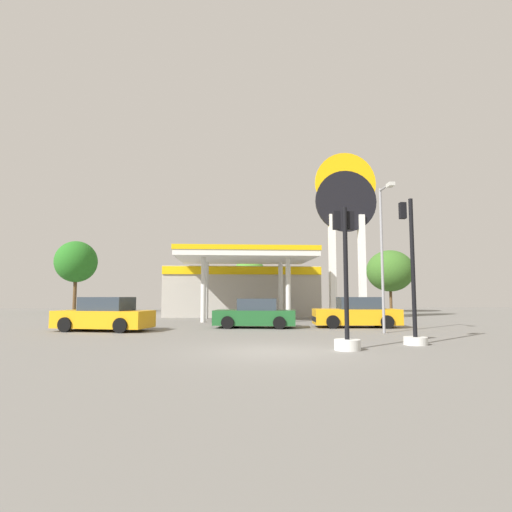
# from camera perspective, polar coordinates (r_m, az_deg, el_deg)

# --- Properties ---
(ground_plane) EXTENTS (90.00, 90.00, 0.00)m
(ground_plane) POSITION_cam_1_polar(r_m,az_deg,el_deg) (12.59, 2.47, -12.92)
(ground_plane) COLOR slate
(ground_plane) RESTS_ON ground
(gas_station) EXTENTS (12.14, 13.12, 4.69)m
(gas_station) POSITION_cam_1_polar(r_m,az_deg,el_deg) (33.90, -1.99, -4.44)
(gas_station) COLOR #ADA89E
(gas_station) RESTS_ON ground
(station_pole_sign) EXTENTS (4.35, 0.56, 11.75)m
(station_pole_sign) POSITION_cam_1_polar(r_m,az_deg,el_deg) (30.08, 12.23, 5.83)
(station_pole_sign) COLOR white
(station_pole_sign) RESTS_ON ground
(car_0) EXTENTS (4.54, 2.31, 1.57)m
(car_0) POSITION_cam_1_polar(r_m,az_deg,el_deg) (22.58, 13.56, -7.66)
(car_0) COLOR black
(car_0) RESTS_ON ground
(car_1) EXTENTS (4.72, 2.91, 1.58)m
(car_1) POSITION_cam_1_polar(r_m,az_deg,el_deg) (20.93, -20.04, -7.66)
(car_1) COLOR black
(car_1) RESTS_ON ground
(car_2) EXTENTS (4.39, 2.41, 1.49)m
(car_2) POSITION_cam_1_polar(r_m,az_deg,el_deg) (21.65, -0.08, -8.01)
(car_2) COLOR black
(car_2) RESTS_ON ground
(traffic_signal_0) EXTENTS (0.79, 0.79, 4.37)m
(traffic_signal_0) POSITION_cam_1_polar(r_m,az_deg,el_deg) (13.09, 12.23, -6.32)
(traffic_signal_0) COLOR silver
(traffic_signal_0) RESTS_ON ground
(traffic_signal_1) EXTENTS (0.78, 0.78, 4.97)m
(traffic_signal_1) POSITION_cam_1_polar(r_m,az_deg,el_deg) (15.12, 20.68, -5.71)
(traffic_signal_1) COLOR silver
(traffic_signal_1) RESTS_ON ground
(tree_0) EXTENTS (3.96, 3.96, 6.92)m
(tree_0) POSITION_cam_1_polar(r_m,az_deg,el_deg) (43.92, -23.40, -0.74)
(tree_0) COLOR brown
(tree_0) RESTS_ON ground
(tree_1) EXTENTS (3.30, 3.30, 5.35)m
(tree_1) POSITION_cam_1_polar(r_m,az_deg,el_deg) (41.14, -0.88, -2.69)
(tree_1) COLOR brown
(tree_1) RESTS_ON ground
(tree_2) EXTENTS (4.74, 4.74, 6.31)m
(tree_2) POSITION_cam_1_polar(r_m,az_deg,el_deg) (44.91, 17.86, -1.95)
(tree_2) COLOR brown
(tree_2) RESTS_ON ground
(corner_streetlamp) EXTENTS (0.24, 1.48, 6.50)m
(corner_streetlamp) POSITION_cam_1_polar(r_m,az_deg,el_deg) (19.34, 17.04, 1.62)
(corner_streetlamp) COLOR gray
(corner_streetlamp) RESTS_ON ground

